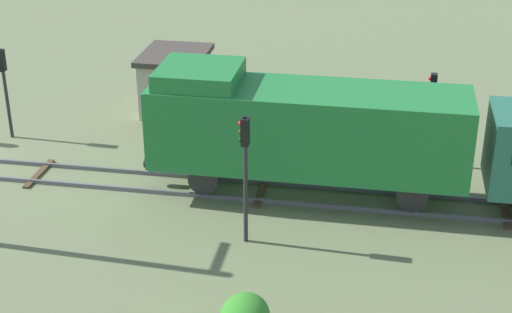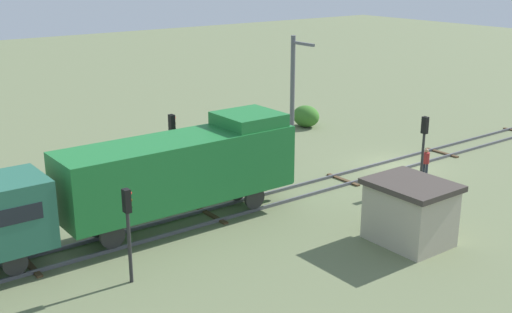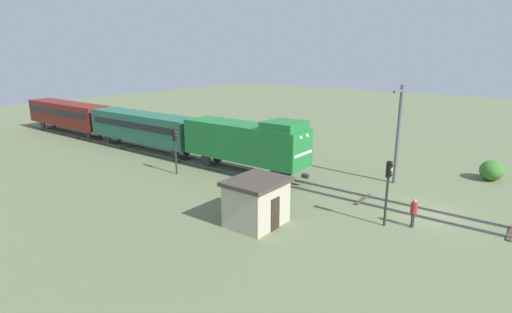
% 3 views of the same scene
% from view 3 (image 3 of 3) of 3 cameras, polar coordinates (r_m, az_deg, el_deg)
% --- Properties ---
extents(ground_plane, '(156.04, 156.04, 0.00)m').
position_cam_3_polar(ground_plane, '(27.18, 23.50, -7.68)').
color(ground_plane, '#66704C').
extents(railway_track, '(2.40, 104.03, 0.16)m').
position_cam_3_polar(railway_track, '(27.16, 23.52, -7.54)').
color(railway_track, '#595960').
rests_on(railway_track, ground).
extents(locomotive, '(2.90, 11.60, 4.60)m').
position_cam_3_polar(locomotive, '(32.50, -1.40, 2.23)').
color(locomotive, '#1E7233').
rests_on(locomotive, railway_track).
extents(passenger_car_leading, '(2.84, 14.00, 3.66)m').
position_cam_3_polar(passenger_car_leading, '(42.02, -15.82, 4.18)').
color(passenger_car_leading, '#26604C').
rests_on(passenger_car_leading, railway_track).
extents(passenger_car_trailing, '(2.84, 14.00, 3.66)m').
position_cam_3_polar(passenger_car_trailing, '(54.28, -25.26, 5.61)').
color(passenger_car_trailing, maroon).
rests_on(passenger_car_trailing, railway_track).
extents(traffic_signal_near, '(0.32, 0.34, 3.86)m').
position_cam_3_polar(traffic_signal_near, '(23.78, 18.35, -3.40)').
color(traffic_signal_near, '#262628').
rests_on(traffic_signal_near, ground).
extents(traffic_signal_mid, '(0.32, 0.34, 4.36)m').
position_cam_3_polar(traffic_signal_mid, '(34.34, 3.98, 3.30)').
color(traffic_signal_mid, '#262628').
rests_on(traffic_signal_mid, ground).
extents(traffic_signal_far, '(0.32, 0.34, 3.75)m').
position_cam_3_polar(traffic_signal_far, '(33.04, -11.47, 1.87)').
color(traffic_signal_far, '#262628').
rests_on(traffic_signal_far, ground).
extents(worker_near_track, '(0.38, 0.38, 1.70)m').
position_cam_3_polar(worker_near_track, '(24.72, 21.60, -7.22)').
color(worker_near_track, '#262B38').
rests_on(worker_near_track, ground).
extents(catenary_mast, '(1.94, 0.28, 7.49)m').
position_cam_3_polar(catenary_mast, '(31.66, 19.64, 3.29)').
color(catenary_mast, '#595960').
rests_on(catenary_mast, ground).
extents(relay_hut, '(3.50, 2.90, 2.74)m').
position_cam_3_polar(relay_hut, '(23.25, 0.08, -6.46)').
color(relay_hut, '#B2A893').
rests_on(relay_hut, ground).
extents(bush_near, '(1.65, 1.35, 1.20)m').
position_cam_3_polar(bush_near, '(39.35, 6.69, 1.10)').
color(bush_near, '#318126').
rests_on(bush_near, ground).
extents(bush_mid, '(2.14, 1.75, 1.56)m').
position_cam_3_polar(bush_mid, '(36.41, 30.62, -1.72)').
color(bush_mid, '#376F26').
rests_on(bush_mid, ground).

